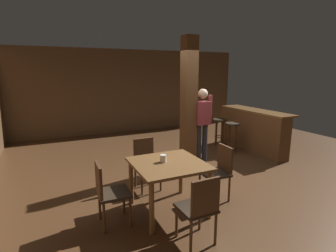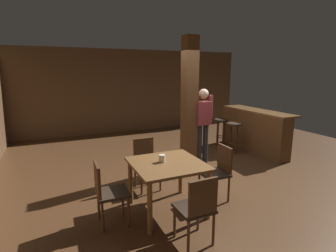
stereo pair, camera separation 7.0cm
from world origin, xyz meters
The scene contains 13 objects.
ground_plane centered at (0.00, 0.00, 0.00)m, with size 10.80×10.80×0.00m, color #4C301C.
wall_back centered at (0.00, 4.50, 1.40)m, with size 8.00×0.10×2.80m, color brown.
pillar centered at (-0.03, 0.52, 1.40)m, with size 0.28×0.28×2.80m, color brown.
dining_table centered at (-1.21, -1.01, 0.65)m, with size 1.03×1.03×0.77m.
chair_south centered at (-1.22, -1.89, 0.51)m, with size 0.43×0.43×0.89m.
chair_west centered at (-2.11, -1.00, 0.51)m, with size 0.43×0.43×0.89m.
chair_north centered at (-1.24, -0.10, 0.51)m, with size 0.42×0.42×0.89m.
chair_east centered at (-0.30, -0.99, 0.51)m, with size 0.43×0.43×0.89m.
napkin_cup centered at (-1.27, -0.95, 0.82)m, with size 0.09×0.09×0.11m, color silver.
standing_person centered at (0.26, 0.43, 1.00)m, with size 0.47×0.21×1.72m.
bar_counter centered at (2.11, 0.88, 0.55)m, with size 0.56×2.20×1.09m.
bar_stool_near centered at (1.50, 0.92, 0.59)m, with size 0.36×0.36×0.79m.
bar_stool_mid centered at (1.59, 1.61, 0.58)m, with size 0.37×0.37×0.77m.
Camera 1 is at (-2.76, -4.32, 2.10)m, focal length 28.00 mm.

